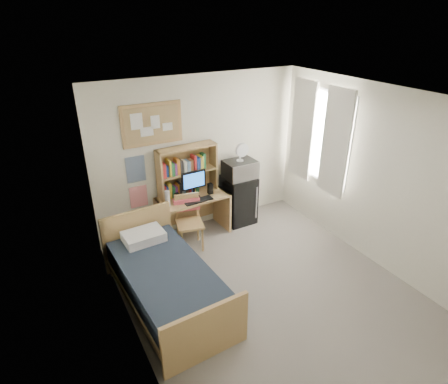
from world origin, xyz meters
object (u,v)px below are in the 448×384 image
desk_chair (190,223)px  desk_fan (240,153)px  speaker_left (177,198)px  bed (167,286)px  desk (193,216)px  monitor (194,185)px  mini_fridge (239,199)px  bulletin_board (152,124)px  microwave (240,169)px  speaker_right (210,189)px

desk_chair → desk_fan: 1.45m
desk_chair → speaker_left: size_ratio=5.64×
bed → desk: bearing=50.8°
monitor → speaker_left: 0.33m
mini_fridge → desk_fan: size_ratio=3.00×
mini_fridge → desk_fan: bearing=-90.0°
desk → desk_fan: desk_fan is taller
bed → speaker_left: (0.69, 1.29, 0.52)m
bulletin_board → microwave: 1.68m
bulletin_board → speaker_left: size_ratio=5.99×
desk_chair → monitor: size_ratio=2.00×
bulletin_board → desk_chair: 1.63m
desk → mini_fridge: 0.90m
mini_fridge → desk_fan: desk_fan is taller
monitor → desk_chair: bearing=-131.5°
monitor → desk_fan: (0.90, 0.07, 0.37)m
bed → desk_fan: bearing=32.8°
microwave → bulletin_board: bearing=167.7°
desk → bed: 1.69m
mini_fridge → monitor: monitor is taller
desk → monitor: monitor is taller
bulletin_board → desk_fan: size_ratio=3.25×
desk_chair → bed: 1.30m
bulletin_board → speaker_left: (0.19, -0.37, -1.12)m
speaker_right → bulletin_board: bearing=153.8°
desk_fan → monitor: bearing=-176.3°
monitor → speaker_left: bearing=-180.0°
mini_fridge → bed: 2.35m
monitor → desk_fan: 0.97m
bulletin_board → desk: bulletin_board is taller
speaker_right → microwave: (0.60, 0.06, 0.21)m
desk → microwave: microwave is taller
desk_chair → speaker_right: bearing=41.5°
desk → speaker_right: bearing=-11.3°
speaker_right → microwave: 0.63m
speaker_right → microwave: size_ratio=0.35×
bed → speaker_left: bearing=58.5°
desk_fan → bulletin_board: bearing=167.7°
mini_fridge → speaker_right: 0.71m
bulletin_board → microwave: bearing=-11.4°
mini_fridge → speaker_left: bearing=-175.7°
bulletin_board → bed: 2.39m
desk → desk_chair: 0.40m
speaker_right → bed: bearing=-137.4°
desk → mini_fridge: mini_fridge is taller
mini_fridge → desk_fan: 0.88m
mini_fridge → desk_fan: (0.00, -0.02, 0.88)m
desk_chair → microwave: size_ratio=1.69×
desk_chair → mini_fridge: desk_chair is taller
bed → bulletin_board: bearing=69.9°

